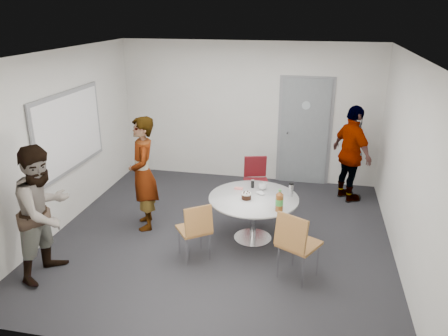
% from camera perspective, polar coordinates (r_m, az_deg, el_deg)
% --- Properties ---
extents(floor, '(5.00, 5.00, 0.00)m').
position_cam_1_polar(floor, '(6.73, -0.42, -8.83)').
color(floor, '#242428').
rests_on(floor, ground).
extents(ceiling, '(5.00, 5.00, 0.00)m').
position_cam_1_polar(ceiling, '(5.91, -0.49, 14.69)').
color(ceiling, silver).
rests_on(ceiling, wall_back).
extents(wall_back, '(5.00, 0.00, 5.00)m').
position_cam_1_polar(wall_back, '(8.56, 3.18, 7.27)').
color(wall_back, silver).
rests_on(wall_back, floor).
extents(wall_left, '(0.00, 5.00, 5.00)m').
position_cam_1_polar(wall_left, '(7.13, -20.50, 3.32)').
color(wall_left, silver).
rests_on(wall_left, floor).
extents(wall_right, '(0.00, 5.00, 5.00)m').
position_cam_1_polar(wall_right, '(6.18, 22.82, 0.47)').
color(wall_right, silver).
rests_on(wall_right, floor).
extents(wall_front, '(5.00, 0.00, 5.00)m').
position_cam_1_polar(wall_front, '(3.98, -8.32, -8.95)').
color(wall_front, silver).
rests_on(wall_front, floor).
extents(door, '(1.02, 0.17, 2.12)m').
position_cam_1_polar(door, '(8.53, 10.46, 4.67)').
color(door, slate).
rests_on(door, wall_back).
extents(whiteboard, '(0.04, 1.90, 1.25)m').
position_cam_1_polar(whiteboard, '(7.25, -19.51, 4.53)').
color(whiteboard, gray).
rests_on(whiteboard, wall_left).
extents(table, '(1.31, 1.31, 0.99)m').
position_cam_1_polar(table, '(6.39, 4.11, -4.63)').
color(table, silver).
rests_on(table, floor).
extents(chair_near_left, '(0.58, 0.58, 0.84)m').
position_cam_1_polar(chair_near_left, '(5.91, -3.69, -7.66)').
color(chair_near_left, olive).
rests_on(chair_near_left, floor).
extents(chair_near_right, '(0.62, 0.64, 0.94)m').
position_cam_1_polar(chair_near_right, '(5.53, 9.32, -9.26)').
color(chair_near_right, olive).
rests_on(chair_near_right, floor).
extents(chair_far, '(0.50, 0.53, 0.86)m').
position_cam_1_polar(chair_far, '(7.58, 4.18, -1.08)').
color(chair_far, maroon).
rests_on(chair_far, floor).
extents(person_main, '(0.65, 0.76, 1.77)m').
position_cam_1_polar(person_main, '(6.77, -10.51, -0.74)').
color(person_main, '#A5C6EA').
rests_on(person_main, floor).
extents(person_left, '(0.78, 0.94, 1.75)m').
position_cam_1_polar(person_left, '(5.92, -22.42, -5.33)').
color(person_left, white).
rests_on(person_left, floor).
extents(person_right, '(0.89, 1.08, 1.72)m').
position_cam_1_polar(person_right, '(7.94, 16.33, 1.76)').
color(person_right, black).
rests_on(person_right, floor).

